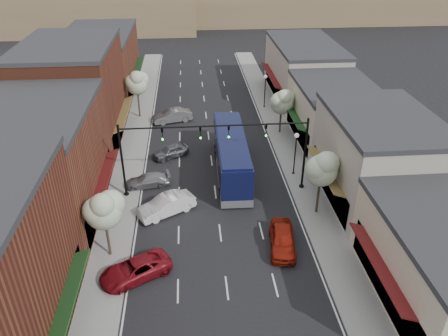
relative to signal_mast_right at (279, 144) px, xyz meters
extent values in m
plane|color=black|center=(-5.62, -8.00, -4.62)|extent=(160.00, 160.00, 0.00)
cube|color=gray|center=(-14.02, 10.50, -4.55)|extent=(2.80, 73.00, 0.15)
cube|color=gray|center=(2.78, 10.50, -4.55)|extent=(2.80, 73.00, 0.15)
cube|color=gray|center=(-12.62, 10.50, -4.55)|extent=(0.25, 73.00, 0.17)
cube|color=gray|center=(1.38, 10.50, -4.55)|extent=(0.25, 73.00, 0.17)
cube|color=black|center=(-15.72, -16.00, -3.02)|extent=(0.60, 11.90, 2.60)
cube|color=#1B431C|center=(-14.92, -16.00, -1.52)|extent=(1.07, 9.80, 0.49)
cube|color=brown|center=(-19.92, -2.00, -0.12)|extent=(9.00, 14.00, 9.00)
cube|color=#2D2D30|center=(-19.92, -2.00, 4.58)|extent=(9.20, 14.10, 0.40)
cube|color=black|center=(-15.72, -2.00, -3.02)|extent=(0.60, 11.90, 2.60)
cube|color=maroon|center=(-14.92, -2.00, -1.52)|extent=(1.07, 9.80, 0.49)
cube|color=brown|center=(-19.92, 12.00, 0.63)|extent=(9.00, 14.00, 10.50)
cube|color=#2D2D30|center=(-19.92, 12.00, 6.08)|extent=(9.20, 14.10, 0.40)
cube|color=black|center=(-15.72, 12.00, -3.02)|extent=(0.60, 11.90, 2.60)
cube|color=olive|center=(-14.92, 12.00, -1.52)|extent=(1.07, 9.80, 0.49)
cube|color=brown|center=(-19.92, 28.00, -0.62)|extent=(9.00, 18.00, 8.00)
cube|color=#2D2D30|center=(-19.92, 28.00, 3.58)|extent=(9.20, 18.10, 0.40)
cube|color=black|center=(-15.72, 28.00, -3.02)|extent=(0.60, 15.30, 2.60)
cube|color=#1B431C|center=(-14.92, 28.00, -1.52)|extent=(1.07, 12.60, 0.49)
cube|color=beige|center=(8.18, -14.00, -1.87)|extent=(8.00, 12.00, 5.50)
cube|color=black|center=(4.48, -14.00, -3.02)|extent=(0.60, 10.20, 2.60)
cube|color=maroon|center=(3.68, -14.00, -1.52)|extent=(1.07, 8.40, 0.49)
cube|color=#A99E91|center=(8.18, -2.00, -0.87)|extent=(8.00, 12.00, 7.50)
cube|color=#2D2D30|center=(8.18, -2.00, 3.08)|extent=(8.20, 12.10, 0.40)
cube|color=black|center=(4.48, -2.00, -3.02)|extent=(0.60, 10.20, 2.60)
cube|color=olive|center=(3.68, -2.00, -1.52)|extent=(1.07, 8.40, 0.49)
cube|color=beige|center=(8.18, 10.00, -1.62)|extent=(8.00, 12.00, 6.00)
cube|color=#2D2D30|center=(8.18, 10.00, 1.58)|extent=(8.20, 12.10, 0.40)
cube|color=black|center=(4.48, 10.00, -3.02)|extent=(0.60, 10.20, 2.60)
cube|color=#1B431C|center=(3.68, 10.00, -1.52)|extent=(1.07, 8.40, 0.49)
cube|color=#A99E91|center=(8.18, 24.00, -1.12)|extent=(8.00, 16.00, 7.00)
cube|color=#2D2D30|center=(8.18, 24.00, 2.58)|extent=(8.20, 16.10, 0.40)
cube|color=black|center=(4.48, 24.00, -3.02)|extent=(0.60, 13.60, 2.60)
cube|color=maroon|center=(3.68, 24.00, -1.52)|extent=(1.07, 11.20, 0.49)
cube|color=#7A6647|center=(-30.62, 70.00, -0.62)|extent=(50.00, 20.00, 8.00)
cylinder|color=black|center=(2.38, 0.00, -4.47)|extent=(0.44, 0.44, 0.30)
cylinder|color=black|center=(2.38, 0.00, -1.12)|extent=(0.20, 0.20, 7.00)
cylinder|color=black|center=(-1.62, 0.00, 1.98)|extent=(8.00, 0.14, 0.14)
imported|color=black|center=(-1.22, 0.00, 1.38)|extent=(0.18, 0.46, 1.10)
sphere|color=#19E533|center=(-1.22, -0.12, 0.96)|extent=(0.18, 0.18, 0.18)
imported|color=black|center=(-4.42, 0.00, 1.38)|extent=(0.18, 0.46, 1.10)
sphere|color=#19E533|center=(-4.42, -0.12, 0.96)|extent=(0.18, 0.18, 0.18)
cylinder|color=black|center=(-13.62, 0.00, -4.47)|extent=(0.44, 0.44, 0.30)
cylinder|color=black|center=(-13.62, 0.00, -1.12)|extent=(0.20, 0.20, 7.00)
cylinder|color=black|center=(-9.62, 0.00, 1.98)|extent=(8.00, 0.14, 0.14)
imported|color=black|center=(-10.02, 0.00, 1.38)|extent=(0.18, 0.46, 1.10)
sphere|color=#19E533|center=(-10.02, -0.12, 0.96)|extent=(0.18, 0.18, 0.18)
imported|color=black|center=(-6.82, 0.00, 1.38)|extent=(0.18, 0.46, 1.10)
sphere|color=#19E533|center=(-6.82, -0.12, 0.96)|extent=(0.18, 0.18, 0.18)
cylinder|color=#47382B|center=(2.68, -4.00, -2.77)|extent=(0.20, 0.20, 3.71)
sphere|color=#9BB88D|center=(2.68, -4.00, -0.45)|extent=(2.60, 2.60, 2.60)
sphere|color=#9BB88D|center=(3.18, -3.70, 0.02)|extent=(2.00, 2.00, 2.00)
sphere|color=#9BB88D|center=(2.28, -4.30, -0.10)|extent=(1.90, 1.90, 1.90)
sphere|color=#9BB88D|center=(2.78, -4.50, 0.48)|extent=(1.70, 1.70, 1.70)
cylinder|color=#47382B|center=(2.68, 12.00, -2.96)|extent=(0.20, 0.20, 3.33)
sphere|color=#9BB88D|center=(2.68, 12.00, -0.88)|extent=(2.60, 2.60, 2.60)
sphere|color=#9BB88D|center=(3.18, 12.30, -0.46)|extent=(2.00, 2.00, 2.00)
sphere|color=#9BB88D|center=(2.28, 11.70, -0.57)|extent=(1.90, 1.90, 1.90)
sphere|color=#9BB88D|center=(2.78, 11.50, -0.05)|extent=(1.70, 1.70, 1.70)
cylinder|color=#47382B|center=(-13.92, -8.00, -2.86)|extent=(0.20, 0.20, 3.52)
sphere|color=#9BB88D|center=(-13.92, -8.00, -0.66)|extent=(2.60, 2.60, 2.60)
sphere|color=#9BB88D|center=(-13.42, -7.70, -0.22)|extent=(2.00, 2.00, 2.00)
sphere|color=#9BB88D|center=(-14.32, -8.30, -0.33)|extent=(1.90, 1.90, 1.90)
sphere|color=#9BB88D|center=(-13.82, -8.50, 0.22)|extent=(1.70, 1.70, 1.70)
cylinder|color=#47382B|center=(-13.92, 18.00, -2.70)|extent=(0.20, 0.20, 3.84)
sphere|color=#9BB88D|center=(-13.92, 18.00, -0.30)|extent=(2.60, 2.60, 2.60)
sphere|color=#9BB88D|center=(-13.42, 18.30, 0.18)|extent=(2.00, 2.00, 2.00)
sphere|color=#9BB88D|center=(-14.32, 17.70, 0.06)|extent=(1.90, 1.90, 1.90)
sphere|color=#9BB88D|center=(-13.82, 17.50, 0.66)|extent=(1.70, 1.70, 1.70)
cylinder|color=black|center=(2.18, 2.50, -4.52)|extent=(0.28, 0.28, 0.20)
cylinder|color=black|center=(2.18, 2.50, -2.62)|extent=(0.12, 0.12, 4.00)
sphere|color=white|center=(2.18, 2.50, -0.40)|extent=(0.44, 0.44, 0.44)
cylinder|color=black|center=(2.18, 20.00, -4.52)|extent=(0.28, 0.28, 0.20)
cylinder|color=black|center=(2.18, 20.00, -2.62)|extent=(0.12, 0.12, 4.00)
sphere|color=white|center=(2.18, 20.00, -0.40)|extent=(0.44, 0.44, 0.44)
cube|color=#0E1238|center=(-3.84, 3.35, -2.54)|extent=(2.93, 12.77, 3.26)
cube|color=#595B60|center=(-3.84, 3.35, -4.04)|extent=(2.95, 12.79, 0.74)
cube|color=black|center=(-3.84, 3.35, -2.08)|extent=(2.98, 11.75, 1.17)
cube|color=#0E1238|center=(-3.84, 3.35, -0.86)|extent=(2.71, 12.25, 0.27)
cube|color=black|center=(-3.93, -2.96, -1.86)|extent=(2.21, 0.11, 1.27)
cylinder|color=black|center=(-5.16, -1.09, -4.07)|extent=(0.35, 1.11, 1.10)
cylinder|color=black|center=(-2.65, -1.12, -4.07)|extent=(0.35, 1.11, 1.10)
cylinder|color=black|center=(-5.04, 7.40, -4.07)|extent=(0.35, 1.11, 1.10)
cylinder|color=black|center=(-2.54, 7.37, -4.07)|extent=(0.35, 1.11, 1.10)
cylinder|color=black|center=(-5.06, 5.91, -4.07)|extent=(0.35, 1.11, 1.10)
cylinder|color=black|center=(-2.56, 5.88, -4.07)|extent=(0.35, 1.11, 1.10)
imported|color=maroon|center=(-1.09, -8.19, -3.82)|extent=(2.52, 4.92, 1.60)
imported|color=maroon|center=(-11.82, -10.42, -3.93)|extent=(5.45, 4.38, 1.38)
imported|color=white|center=(-9.92, -2.96, -3.81)|extent=(5.12, 3.93, 1.62)
imported|color=gray|center=(-11.82, 1.54, -4.02)|extent=(4.40, 2.38, 1.21)
imported|color=#575A5F|center=(-9.82, 7.15, -3.97)|extent=(4.10, 3.19, 1.31)
imported|color=gray|center=(-9.82, 16.32, -3.84)|extent=(5.03, 2.85, 1.57)
camera|label=1|loc=(-7.60, -33.50, 17.08)|focal=35.00mm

